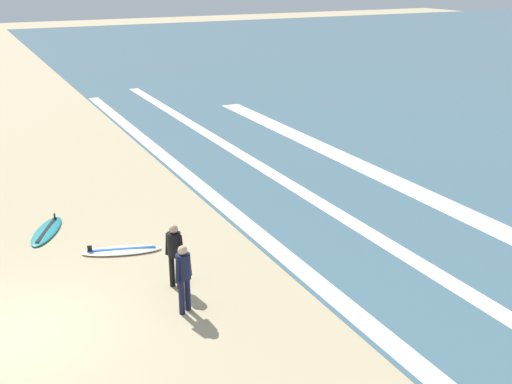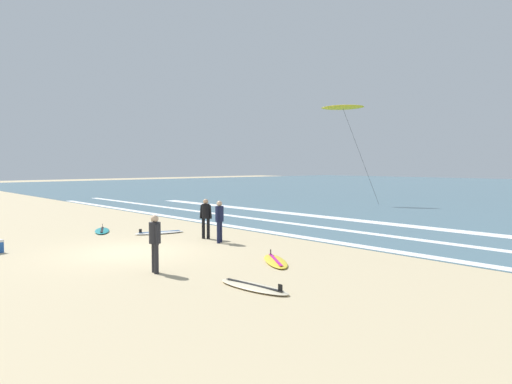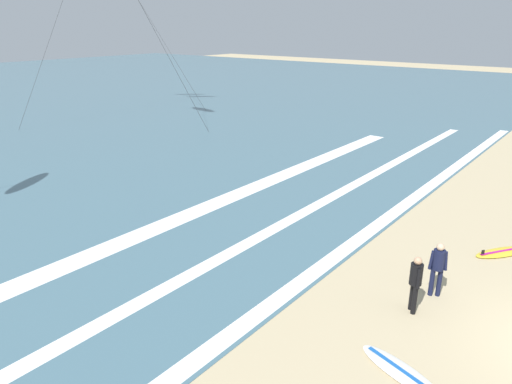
# 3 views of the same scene
# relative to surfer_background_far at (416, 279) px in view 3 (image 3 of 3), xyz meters

# --- Properties ---
(wave_foam_shoreline) EXTENTS (48.94, 0.55, 0.01)m
(wave_foam_shoreline) POSITION_rel_surfer_background_far_xyz_m (1.22, 3.10, -0.94)
(wave_foam_shoreline) COLOR white
(wave_foam_shoreline) RESTS_ON ocean_surface
(wave_foam_mid_break) EXTENTS (48.80, 0.55, 0.01)m
(wave_foam_mid_break) POSITION_rel_surfer_background_far_xyz_m (-0.61, 5.96, -0.94)
(wave_foam_mid_break) COLOR white
(wave_foam_mid_break) RESTS_ON ocean_surface
(wave_foam_outer_break) EXTENTS (36.51, 0.99, 0.01)m
(wave_foam_outer_break) POSITION_rel_surfer_background_far_xyz_m (0.24, 9.43, -0.94)
(wave_foam_outer_break) COLOR white
(wave_foam_outer_break) RESTS_ON ocean_surface
(surfer_background_far) EXTENTS (0.45, 0.39, 1.60)m
(surfer_background_far) POSITION_rel_surfer_background_far_xyz_m (0.00, 0.00, 0.00)
(surfer_background_far) COLOR black
(surfer_background_far) RESTS_ON ground
(surfer_right_near) EXTENTS (0.33, 0.49, 1.60)m
(surfer_right_near) POSITION_rel_surfer_background_far_xyz_m (1.15, -0.19, 0.00)
(surfer_right_near) COLOR #141938
(surfer_right_near) RESTS_ON ground
(surfboard_right_spare) EXTENTS (2.08, 1.66, 0.25)m
(surfboard_right_spare) POSITION_rel_surfer_background_far_xyz_m (5.10, -1.12, -0.91)
(surfboard_right_spare) COLOR yellow
(surfboard_right_spare) RESTS_ON ground
(surfboard_left_pile) EXTENTS (1.19, 2.18, 0.25)m
(surfboard_left_pile) POSITION_rel_surfer_background_far_xyz_m (-2.44, -0.68, -0.91)
(surfboard_left_pile) COLOR silver
(surfboard_left_pile) RESTS_ON ground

